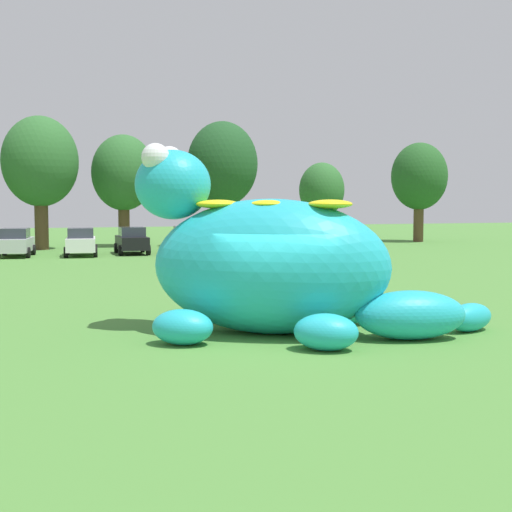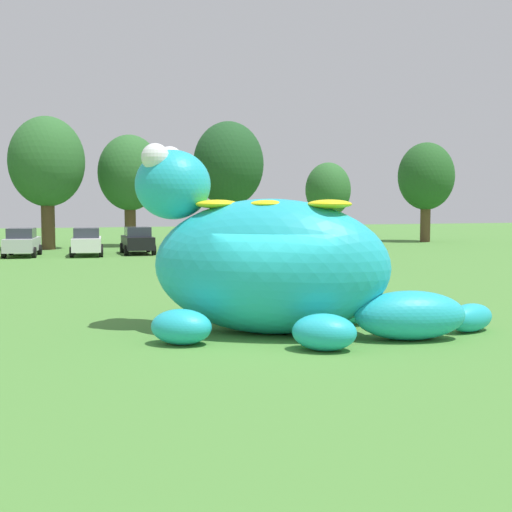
{
  "view_description": "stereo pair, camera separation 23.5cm",
  "coord_description": "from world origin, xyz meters",
  "px_view_note": "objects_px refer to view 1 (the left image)",
  "views": [
    {
      "loc": [
        -5.8,
        -14.96,
        3.2
      ],
      "look_at": [
        0.31,
        1.87,
        1.84
      ],
      "focal_mm": 48.79,
      "sensor_mm": 36.0,
      "label": 1
    },
    {
      "loc": [
        -5.58,
        -15.04,
        3.2
      ],
      "look_at": [
        0.31,
        1.87,
        1.84
      ],
      "focal_mm": 48.79,
      "sensor_mm": 36.0,
      "label": 2
    }
  ],
  "objects_px": {
    "car_white": "(81,242)",
    "car_orange": "(187,239)",
    "car_black": "(132,240)",
    "spectator_near_inflatable": "(370,253)",
    "car_silver": "(16,242)",
    "giant_inflatable_creature": "(271,264)",
    "spectator_by_cars": "(268,254)"
  },
  "relations": [
    {
      "from": "car_silver",
      "to": "car_orange",
      "type": "xyz_separation_m",
      "value": [
        10.6,
        0.1,
        0.0
      ]
    },
    {
      "from": "car_black",
      "to": "spectator_by_cars",
      "type": "xyz_separation_m",
      "value": [
        3.87,
        -14.06,
        -0.01
      ]
    },
    {
      "from": "giant_inflatable_creature",
      "to": "car_black",
      "type": "relative_size",
      "value": 2.15
    },
    {
      "from": "giant_inflatable_creature",
      "to": "car_black",
      "type": "xyz_separation_m",
      "value": [
        1.47,
        28.14,
        -0.85
      ]
    },
    {
      "from": "car_white",
      "to": "spectator_near_inflatable",
      "type": "distance_m",
      "value": 18.65
    },
    {
      "from": "car_silver",
      "to": "car_black",
      "type": "bearing_deg",
      "value": -1.17
    },
    {
      "from": "car_silver",
      "to": "car_white",
      "type": "xyz_separation_m",
      "value": [
        3.75,
        -0.74,
        0.0
      ]
    },
    {
      "from": "car_silver",
      "to": "spectator_near_inflatable",
      "type": "distance_m",
      "value": 21.75
    },
    {
      "from": "car_white",
      "to": "car_black",
      "type": "bearing_deg",
      "value": 10.64
    },
    {
      "from": "spectator_by_cars",
      "to": "car_white",
      "type": "bearing_deg",
      "value": 117.75
    },
    {
      "from": "car_silver",
      "to": "car_orange",
      "type": "bearing_deg",
      "value": 0.52
    },
    {
      "from": "car_white",
      "to": "spectator_near_inflatable",
      "type": "height_order",
      "value": "car_white"
    },
    {
      "from": "car_black",
      "to": "spectator_near_inflatable",
      "type": "height_order",
      "value": "car_black"
    },
    {
      "from": "car_silver",
      "to": "spectator_by_cars",
      "type": "height_order",
      "value": "car_silver"
    },
    {
      "from": "giant_inflatable_creature",
      "to": "car_orange",
      "type": "distance_m",
      "value": 28.85
    },
    {
      "from": "car_orange",
      "to": "spectator_near_inflatable",
      "type": "xyz_separation_m",
      "value": [
        5.01,
        -15.25,
        -0.01
      ]
    },
    {
      "from": "spectator_near_inflatable",
      "to": "car_orange",
      "type": "bearing_deg",
      "value": 108.19
    },
    {
      "from": "spectator_by_cars",
      "to": "car_black",
      "type": "bearing_deg",
      "value": 105.4
    },
    {
      "from": "giant_inflatable_creature",
      "to": "spectator_near_inflatable",
      "type": "xyz_separation_m",
      "value": [
        10.11,
        13.13,
        -0.86
      ]
    },
    {
      "from": "car_silver",
      "to": "car_white",
      "type": "relative_size",
      "value": 1.01
    },
    {
      "from": "car_silver",
      "to": "spectator_by_cars",
      "type": "xyz_separation_m",
      "value": [
        10.83,
        -14.2,
        -0.01
      ]
    },
    {
      "from": "car_white",
      "to": "car_orange",
      "type": "bearing_deg",
      "value": 7.01
    },
    {
      "from": "giant_inflatable_creature",
      "to": "car_white",
      "type": "xyz_separation_m",
      "value": [
        -1.74,
        27.54,
        -0.85
      ]
    },
    {
      "from": "car_white",
      "to": "spectator_by_cars",
      "type": "relative_size",
      "value": 2.5
    },
    {
      "from": "giant_inflatable_creature",
      "to": "car_orange",
      "type": "xyz_separation_m",
      "value": [
        5.1,
        28.38,
        -0.85
      ]
    },
    {
      "from": "car_white",
      "to": "car_silver",
      "type": "bearing_deg",
      "value": 168.77
    },
    {
      "from": "car_white",
      "to": "spectator_near_inflatable",
      "type": "bearing_deg",
      "value": -50.55
    },
    {
      "from": "car_black",
      "to": "car_orange",
      "type": "height_order",
      "value": "same"
    },
    {
      "from": "giant_inflatable_creature",
      "to": "spectator_near_inflatable",
      "type": "height_order",
      "value": "giant_inflatable_creature"
    },
    {
      "from": "car_black",
      "to": "spectator_near_inflatable",
      "type": "relative_size",
      "value": 2.44
    },
    {
      "from": "giant_inflatable_creature",
      "to": "car_white",
      "type": "bearing_deg",
      "value": 93.61
    },
    {
      "from": "spectator_near_inflatable",
      "to": "spectator_by_cars",
      "type": "height_order",
      "value": "same"
    }
  ]
}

